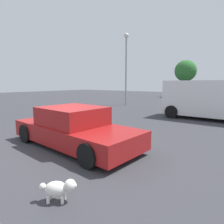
{
  "coord_description": "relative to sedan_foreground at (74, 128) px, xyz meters",
  "views": [
    {
      "loc": [
        5.19,
        -4.07,
        2.06
      ],
      "look_at": [
        0.4,
        2.14,
        0.9
      ],
      "focal_mm": 31.37,
      "sensor_mm": 36.0,
      "label": 1
    }
  ],
  "objects": [
    {
      "name": "ground_plane",
      "position": [
        -0.37,
        -0.15,
        -0.59
      ],
      "size": [
        80.0,
        80.0,
        0.0
      ],
      "primitive_type": "plane",
      "color": "#38383D"
    },
    {
      "name": "sedan_foreground",
      "position": [
        0.0,
        0.0,
        0.0
      ],
      "size": [
        4.73,
        2.2,
        1.29
      ],
      "rotation": [
        0.0,
        0.0,
        -0.06
      ],
      "color": "maroon",
      "rests_on": "ground_plane"
    },
    {
      "name": "dog",
      "position": [
        2.15,
        -2.26,
        -0.34
      ],
      "size": [
        0.55,
        0.47,
        0.41
      ],
      "rotation": [
        0.0,
        0.0,
        0.63
      ],
      "color": "white",
      "rests_on": "ground_plane"
    },
    {
      "name": "van_white",
      "position": [
        2.53,
        8.03,
        0.6
      ],
      "size": [
        5.08,
        2.24,
        2.21
      ],
      "rotation": [
        0.0,
        0.0,
        3.15
      ],
      "color": "white",
      "rests_on": "ground_plane"
    },
    {
      "name": "light_post_near",
      "position": [
        -5.39,
        11.14,
        3.83
      ],
      "size": [
        0.44,
        0.44,
        6.53
      ],
      "color": "gray",
      "rests_on": "ground_plane"
    },
    {
      "name": "tree_back_center",
      "position": [
        -4.49,
        25.52,
        3.23
      ],
      "size": [
        3.12,
        3.12,
        5.41
      ],
      "color": "brown",
      "rests_on": "ground_plane"
    }
  ]
}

